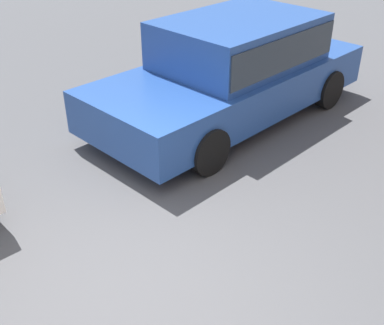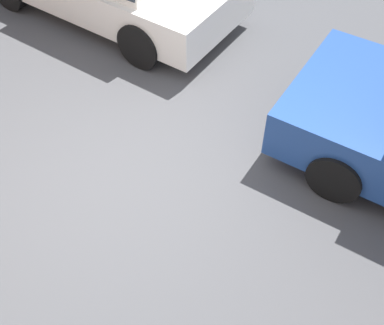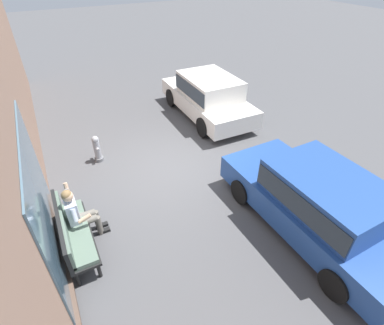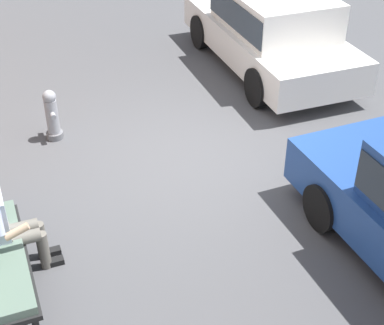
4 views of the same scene
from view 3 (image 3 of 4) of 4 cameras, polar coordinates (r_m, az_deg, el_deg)
name	(u,v)px [view 3 (image 3 of 4)]	position (r m, az deg, el deg)	size (l,w,h in m)	color
ground_plane	(171,167)	(8.54, -3.96, -0.86)	(60.00, 60.00, 0.00)	#4C4C4F
bench	(71,231)	(6.47, -22.04, -12.03)	(1.84, 0.55, 0.99)	black
person_on_phone	(78,213)	(6.60, -20.82, -8.94)	(0.73, 0.74, 1.32)	#6B665B
parked_car_near	(320,201)	(6.79, 23.18, -6.84)	(4.52, 2.00, 1.49)	#23478E
parked_car_mid	(208,95)	(10.91, 3.09, 12.75)	(4.28, 1.94, 1.51)	white
fire_hydrant	(97,149)	(8.99, -17.63, 2.46)	(0.38, 0.26, 0.81)	slate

